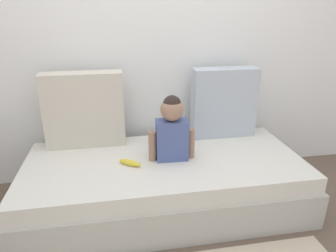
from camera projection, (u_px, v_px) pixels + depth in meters
name	position (u px, v px, depth m)	size (l,w,h in m)	color
ground_plane	(164.00, 205.00, 2.30)	(12.00, 12.00, 0.00)	brown
back_wall	(152.00, 30.00, 2.39)	(5.21, 0.10, 2.46)	white
couch	(164.00, 183.00, 2.23)	(2.01, 0.91, 0.39)	beige
throw_pillow_left	(84.00, 110.00, 2.29)	(0.59, 0.16, 0.57)	beige
throw_pillow_right	(224.00, 103.00, 2.47)	(0.52, 0.16, 0.56)	#B2BCC6
toddler	(172.00, 128.00, 2.09)	(0.33, 0.16, 0.46)	#4C5B93
banana	(130.00, 163.00, 2.06)	(0.17, 0.04, 0.04)	yellow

